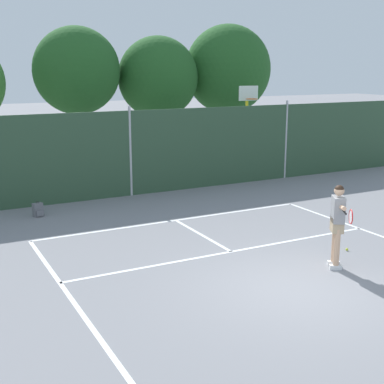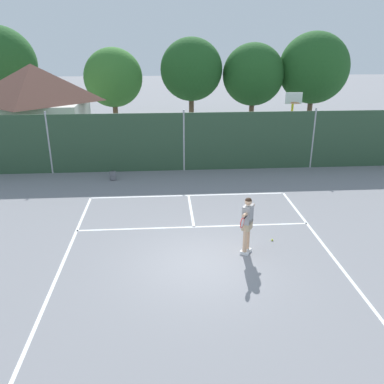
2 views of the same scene
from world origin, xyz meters
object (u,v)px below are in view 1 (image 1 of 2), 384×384
tennis_ball (347,249)px  backpack_grey (38,210)px  basketball_hoop (247,116)px  tennis_player (338,219)px

tennis_ball → backpack_grey: size_ratio=0.14×
backpack_grey → tennis_ball: bearing=-47.7°
basketball_hoop → tennis_ball: bearing=-109.6°
tennis_ball → backpack_grey: (-5.92, 6.50, 0.16)m
tennis_player → tennis_ball: 1.66m
basketball_hoop → tennis_ball: basketball_hoop is taller
basketball_hoop → tennis_player: bearing=-113.3°
tennis_ball → backpack_grey: bearing=132.3°
basketball_hoop → backpack_grey: 10.09m
tennis_player → backpack_grey: bearing=124.1°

